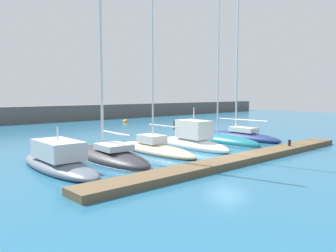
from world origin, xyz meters
name	(u,v)px	position (x,y,z in m)	size (l,w,h in m)	color
ground_plane	(227,158)	(0.00, 0.00, 0.00)	(120.00, 120.00, 0.00)	#236084
dock_pier	(243,158)	(0.00, -1.22, 0.18)	(22.76, 1.63, 0.36)	brown
breakwater_seawall	(21,115)	(0.00, 36.59, 1.18)	(108.00, 3.65, 2.35)	#5B5651
motorboat_slate_nearest	(58,161)	(-9.34, 4.40, 0.46)	(2.56, 8.32, 2.61)	slate
sailboat_charcoal_second	(108,155)	(-5.77, 4.94, 0.27)	(3.42, 8.90, 15.60)	#2D2D33
sailboat_sand_third	(155,148)	(-1.80, 5.04, 0.28)	(2.74, 8.39, 18.02)	beige
motorboat_white_fourth	(192,140)	(1.57, 4.54, 0.57)	(2.60, 7.70, 3.46)	white
sailboat_teal_fifth	(224,141)	(5.39, 4.44, 0.20)	(2.24, 7.29, 13.90)	#19707F
sailboat_navy_sixth	(242,134)	(8.58, 4.93, 0.45)	(2.56, 8.33, 17.18)	navy
mooring_buoy_orange	(126,122)	(11.42, 27.11, 0.00)	(0.87, 0.87, 0.87)	orange
dock_bollard	(289,143)	(5.75, -1.22, 0.58)	(0.20, 0.20, 0.44)	black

